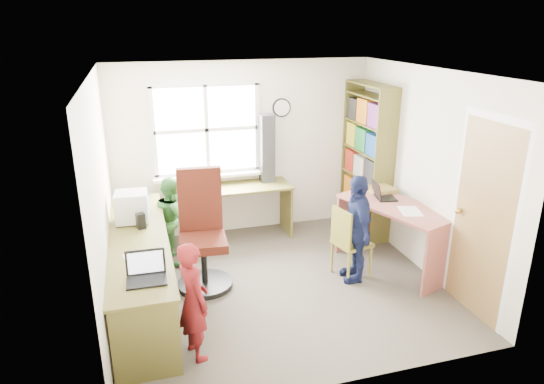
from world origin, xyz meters
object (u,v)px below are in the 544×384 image
Objects in this scene: laptop_left at (146,273)px; potted_plant at (202,178)px; person_green at (173,219)px; crt_monitor at (132,207)px; swivel_chair at (202,237)px; person_red at (193,301)px; bookshelf at (367,163)px; laptop_right at (382,194)px; person_navy at (356,228)px; cd_tower at (267,149)px; wooden_chair at (348,240)px; right_desk at (395,222)px; l_desk at (162,277)px.

potted_plant reaches higher than laptop_left.
person_green is (0.38, 1.79, -0.26)m from laptop_left.
crt_monitor is at bearing 95.31° from laptop_left.
person_red is (-0.27, -1.27, -0.02)m from swivel_chair.
bookshelf is at bearing 15.34° from crt_monitor.
bookshelf is at bearing -90.50° from person_green.
potted_plant is 0.24× the size of person_red.
laptop_right is 0.27× the size of person_navy.
potted_plant is at bearing -178.74° from cd_tower.
wooden_chair is at bearing -131.01° from person_navy.
swivel_chair reaches higher than potted_plant.
bookshelf is at bearing -15.51° from cd_tower.
person_red is 2.17m from person_navy.
right_desk is 1.23m from bookshelf.
person_navy is (2.44, -0.64, -0.29)m from crt_monitor.
laptop_left is (-3.10, -2.00, -0.20)m from bookshelf.
laptop_left is 2.47m from person_navy.
person_red is at bearing 174.90° from person_green.
bookshelf is 3.51m from person_red.
crt_monitor is (-2.38, 0.57, 0.46)m from wooden_chair.
person_navy reaches higher than laptop_right.
bookshelf is 2.29m from potted_plant.
laptop_right is (2.87, 1.12, 0.06)m from laptop_left.
laptop_right is (0.58, 0.33, 0.39)m from wooden_chair.
person_navy is (2.21, 0.19, 0.18)m from l_desk.
crt_monitor is (-3.19, -0.64, -0.08)m from bookshelf.
l_desk is at bearing 166.79° from right_desk.
person_navy reaches higher than person_green.
laptop_left is at bearing 49.62° from person_red.
laptop_left reaches higher than wooden_chair.
bookshelf is at bearing 34.42° from laptop_left.
swivel_chair is 1.06× the size of person_navy.
l_desk is 0.77m from swivel_chair.
potted_plant is at bearing 85.51° from swivel_chair.
l_desk is at bearing 111.77° from laptop_right.
laptop_left is 2.96m from cd_tower.
laptop_left is 0.32× the size of person_green.
l_desk is 0.65m from laptop_left.
right_desk is 4.42× the size of laptop_right.
person_green is (-0.26, 0.69, -0.03)m from swivel_chair.
wooden_chair is at bearing 20.66° from laptop_left.
cd_tower reaches higher than swivel_chair.
cd_tower reaches higher than laptop_right.
bookshelf is at bearing -68.14° from person_red.
person_red is at bearing -69.10° from crt_monitor.
person_green reaches higher than laptop_right.
crt_monitor is 2.11m from cd_tower.
cd_tower is at bearing -72.65° from person_green.
right_desk is 1.21× the size of person_navy.
bookshelf reaches higher than person_green.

